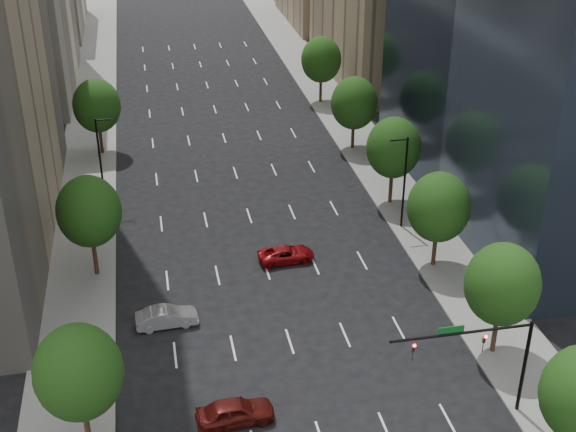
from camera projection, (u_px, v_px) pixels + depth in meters
sidewalk_left at (83, 230)px, 71.27m from camera, size 6.00×200.00×0.15m
sidewalk_right at (404, 201)px, 76.52m from camera, size 6.00×200.00×0.15m
tree_right_1 at (502, 284)px, 52.80m from camera, size 5.20×5.20×8.75m
tree_right_2 at (439, 207)px, 63.27m from camera, size 5.20×5.20×8.61m
tree_right_3 at (393, 148)px, 73.54m from camera, size 5.20×5.20×8.89m
tree_right_4 at (354, 103)px, 85.89m from camera, size 5.20×5.20×8.46m
tree_right_5 at (321, 60)px, 99.63m from camera, size 5.20×5.20×8.75m
tree_left_0 at (78, 372)px, 44.59m from camera, size 5.20×5.20×8.75m
tree_left_1 at (89, 212)px, 61.83m from camera, size 5.20×5.20×8.97m
tree_left_2 at (97, 106)px, 84.51m from camera, size 5.20×5.20×8.68m
streetlight_rn at (404, 180)px, 69.60m from camera, size 1.70×0.20×9.00m
streetlight_ln at (101, 159)px, 73.72m from camera, size 1.70×0.20×9.00m
traffic_signal at (490, 351)px, 47.27m from camera, size 9.12×0.40×7.38m
car_maroon at (235, 412)px, 48.78m from camera, size 5.11×2.35×1.70m
car_silver at (167, 317)px, 57.97m from camera, size 4.73×1.91×1.53m
car_red_far at (286, 254)px, 66.27m from camera, size 4.97×2.56×1.34m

